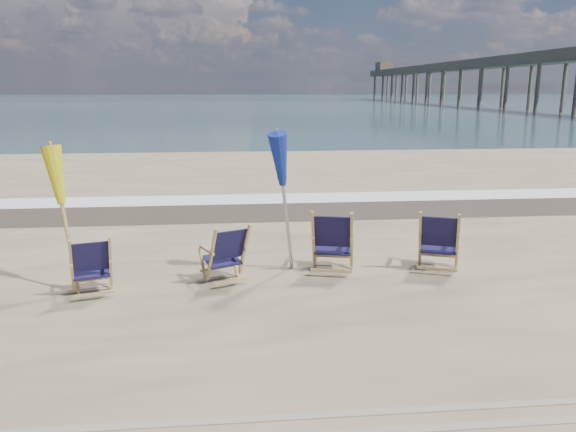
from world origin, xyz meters
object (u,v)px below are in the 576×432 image
beach_chair_0 (111,265)px  umbrella_blue (286,160)px  umbrella_yellow (62,183)px  fishing_pier (499,76)px  beach_chair_2 (352,243)px  beach_chair_1 (245,252)px  beach_chair_3 (457,243)px

beach_chair_0 → umbrella_blue: umbrella_blue is taller
beach_chair_0 → umbrella_yellow: (-0.65, 0.26, 1.17)m
umbrella_blue → fishing_pier: fishing_pier is taller
beach_chair_0 → beach_chair_2: beach_chair_2 is taller
umbrella_yellow → fishing_pier: bearing=60.3°
beach_chair_0 → fishing_pier: size_ratio=0.01×
beach_chair_2 → fishing_pier: bearing=-102.9°
beach_chair_1 → beach_chair_0: bearing=-12.7°
beach_chair_2 → beach_chair_3: 1.72m
beach_chair_2 → umbrella_yellow: size_ratio=0.51×
beach_chair_2 → umbrella_blue: size_ratio=0.46×
fishing_pier → beach_chair_1: bearing=-118.1°
umbrella_blue → beach_chair_2: bearing=-10.0°
umbrella_yellow → beach_chair_0: bearing=-21.7°
beach_chair_0 → beach_chair_2: size_ratio=0.86×
beach_chair_2 → umbrella_blue: umbrella_blue is taller
beach_chair_1 → beach_chair_2: bearing=160.3°
beach_chair_2 → umbrella_blue: (-1.04, 0.18, 1.32)m
beach_chair_3 → fishing_pier: (35.31, 72.41, 4.12)m
beach_chair_2 → beach_chair_0: bearing=22.4°
beach_chair_1 → fishing_pier: (38.74, 72.43, 4.16)m
beach_chair_0 → beach_chair_2: 3.70m
beach_chair_2 → beach_chair_3: (1.71, -0.11, -0.02)m
fishing_pier → umbrella_yellow: bearing=-119.7°
beach_chair_1 → umbrella_yellow: 2.85m
umbrella_blue → fishing_pier: 81.60m
beach_chair_0 → beach_chair_1: 1.99m
beach_chair_2 → umbrella_yellow: umbrella_yellow is taller
beach_chair_2 → umbrella_yellow: 4.46m
beach_chair_1 → fishing_pier: bearing=-142.3°
beach_chair_1 → umbrella_blue: umbrella_blue is taller
beach_chair_1 → umbrella_blue: (0.67, 0.32, 1.38)m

